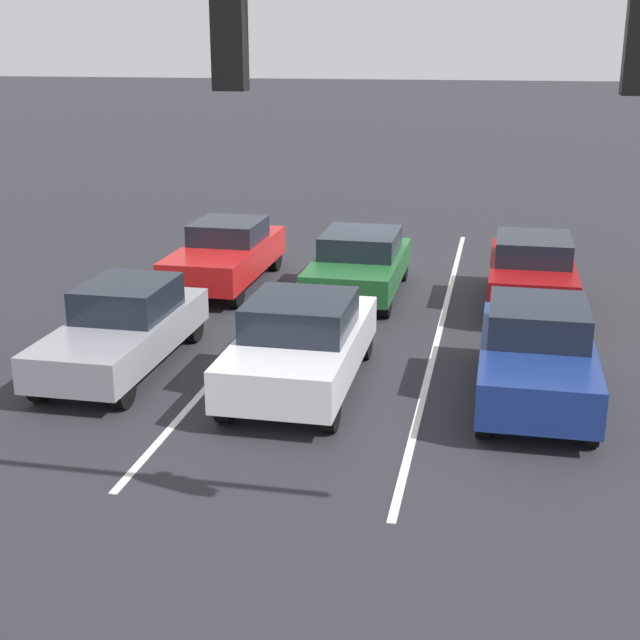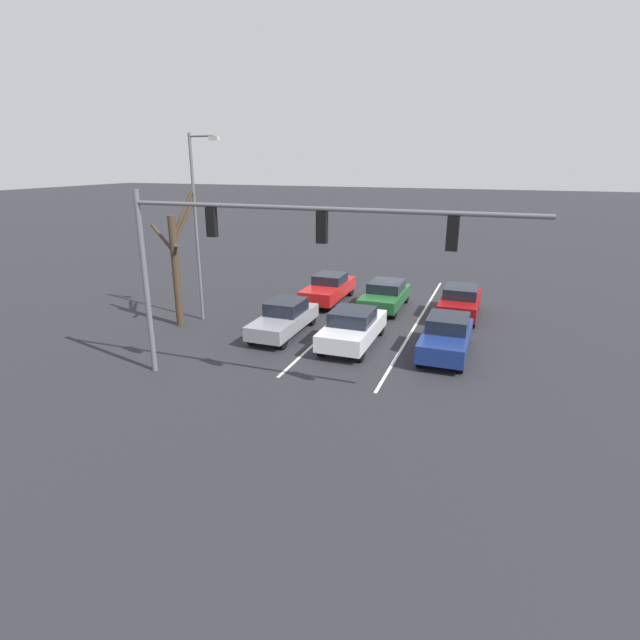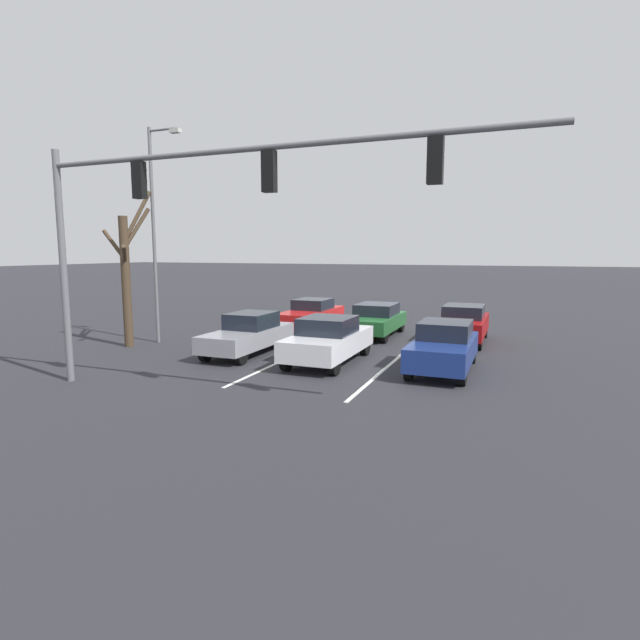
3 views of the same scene
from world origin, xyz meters
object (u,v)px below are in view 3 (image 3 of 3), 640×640
Objects in this scene: street_lamp_right_shoulder at (156,224)px; car_maroon_leftlane_second at (463,323)px; car_red_rightlane_second at (311,315)px; car_darkgreen_midlane_second at (376,319)px; bare_tree_near at (127,271)px; traffic_signal_gantry at (188,202)px; car_gray_rightlane_front at (249,334)px; car_white_midlane_front at (328,339)px; car_navy_leftlane_front at (444,346)px.

car_maroon_leftlane_second is at bearing -157.73° from street_lamp_right_shoulder.
car_red_rightlane_second is 1.08× the size of car_darkgreen_midlane_second.
car_maroon_leftlane_second is 0.49× the size of street_lamp_right_shoulder.
bare_tree_near is at bearing 25.47° from car_maroon_leftlane_second.
car_maroon_leftlane_second is 13.45m from street_lamp_right_shoulder.
car_maroon_leftlane_second is at bearing -117.63° from traffic_signal_gantry.
car_gray_rightlane_front is at bearing -74.52° from traffic_signal_gantry.
street_lamp_right_shoulder is (11.84, 4.85, 4.14)m from car_maroon_leftlane_second.
street_lamp_right_shoulder reaches higher than car_maroon_leftlane_second.
traffic_signal_gantry reaches higher than car_white_midlane_front.
bare_tree_near is (0.65, 1.10, -1.91)m from street_lamp_right_shoulder.
car_navy_leftlane_front is 1.00× the size of car_maroon_leftlane_second.
street_lamp_right_shoulder is at bearing 32.29° from car_darkgreen_midlane_second.
car_darkgreen_midlane_second is (-3.27, 0.20, -0.03)m from car_red_rightlane_second.
car_white_midlane_front is 5.95m from car_darkgreen_midlane_second.
street_lamp_right_shoulder is (4.59, -0.59, 4.19)m from car_gray_rightlane_front.
car_gray_rightlane_front is at bearing -0.46° from car_navy_leftlane_front.
traffic_signal_gantry reaches higher than bare_tree_near.
car_navy_leftlane_front is 0.49× the size of street_lamp_right_shoulder.
car_navy_leftlane_front is at bearing -176.11° from car_white_midlane_front.
street_lamp_right_shoulder is (7.94, -0.91, 4.14)m from car_white_midlane_front.
car_red_rightlane_second is at bearing -131.87° from street_lamp_right_shoulder.
car_navy_leftlane_front is 0.99× the size of car_darkgreen_midlane_second.
car_white_midlane_front is at bearing -109.38° from traffic_signal_gantry.
bare_tree_near is at bearing 49.88° from car_red_rightlane_second.
car_maroon_leftlane_second is 13.06m from traffic_signal_gantry.
traffic_signal_gantry is at bearing 105.48° from car_gray_rightlane_front.
bare_tree_near is (8.58, 0.18, 2.24)m from car_white_midlane_front.
car_red_rightlane_second reaches higher than car_darkgreen_midlane_second.
car_gray_rightlane_front is 6.25m from street_lamp_right_shoulder.
traffic_signal_gantry is at bearing 70.62° from car_white_midlane_front.
car_maroon_leftlane_second is at bearing 176.95° from car_red_rightlane_second.
car_gray_rightlane_front is 5.82m from car_red_rightlane_second.
car_navy_leftlane_front is at bearing 140.47° from car_red_rightlane_second.
car_maroon_leftlane_second is 14.01m from bare_tree_near.
car_gray_rightlane_front is 1.06× the size of car_maroon_leftlane_second.
traffic_signal_gantry is at bearing 80.58° from car_darkgreen_midlane_second.
car_red_rightlane_second is at bearing -39.53° from car_navy_leftlane_front.
bare_tree_near reaches higher than car_white_midlane_front.
traffic_signal_gantry is at bearing 97.19° from car_red_rightlane_second.
car_maroon_leftlane_second is at bearing -143.11° from car_gray_rightlane_front.
street_lamp_right_shoulder is (7.96, 5.03, 4.19)m from car_darkgreen_midlane_second.
car_white_midlane_front is (3.88, 0.26, 0.01)m from car_navy_leftlane_front.
bare_tree_near is at bearing 5.52° from car_gray_rightlane_front.
car_navy_leftlane_front is at bearing 176.85° from street_lamp_right_shoulder.
street_lamp_right_shoulder reaches higher than car_white_midlane_front.
car_white_midlane_front is 1.04× the size of car_darkgreen_midlane_second.
car_gray_rightlane_front is 7.15m from traffic_signal_gantry.
car_white_midlane_front reaches higher than car_maroon_leftlane_second.
car_red_rightlane_second is 12.19m from traffic_signal_gantry.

